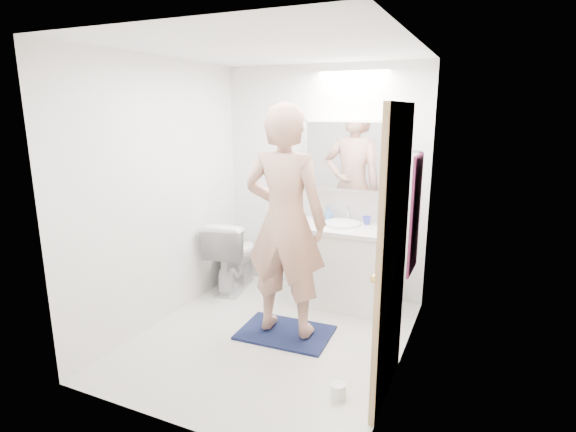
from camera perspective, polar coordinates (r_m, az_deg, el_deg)
The scene contains 23 objects.
floor at distance 4.10m, azimuth -2.16°, elevation -15.14°, with size 2.50×2.50×0.00m, color silver.
ceiling at distance 3.62m, azimuth -2.51°, elevation 20.43°, with size 2.50×2.50×0.00m, color white.
wall_back at distance 4.81m, azimuth 4.40°, elevation 4.33°, with size 2.50×2.50×0.00m, color white.
wall_front at distance 2.65m, azimuth -14.54°, elevation -3.62°, with size 2.50×2.50×0.00m, color white.
wall_left at distance 4.28m, azimuth -15.63°, elevation 2.73°, with size 2.50×2.50×0.00m, color white.
wall_right at distance 3.34m, azimuth 14.80°, elevation -0.14°, with size 2.50×2.50×0.00m, color white.
vanity_cabinet at distance 4.65m, azimuth 6.62°, elevation -6.36°, with size 0.90×0.55×0.78m, color white.
countertop at distance 4.53m, azimuth 6.76°, elevation -1.48°, with size 0.95×0.58×0.04m, color silver.
sink_basin at distance 4.55m, azimuth 6.89°, elevation -0.96°, with size 0.36×0.36×0.03m, color white.
faucet at distance 4.71m, azimuth 7.61°, elevation 0.33°, with size 0.02×0.02×0.16m, color #B4B5B8.
medicine_cabinet at distance 4.60m, azimuth 7.68°, elevation 7.61°, with size 0.88×0.14×0.70m, color white.
mirror_panel at distance 4.53m, azimuth 7.40°, elevation 7.53°, with size 0.84×0.01×0.66m, color silver.
toilet at distance 5.02m, azimuth -6.93°, elevation -4.81°, with size 0.44×0.77×0.79m, color silver.
bath_rug at distance 4.15m, azimuth -0.34°, elevation -14.55°, with size 0.80×0.55×0.02m, color #131B3C.
person at distance 3.78m, azimuth -0.36°, elevation -0.78°, with size 0.72×0.47×1.96m, color tan.
door at distance 3.07m, azimuth 13.07°, elevation -5.15°, with size 0.04×0.80×2.00m, color tan.
door_knob at distance 2.81m, azimuth 10.96°, elevation -7.83°, with size 0.06×0.06×0.06m, color gold.
towel at distance 3.90m, azimuth 15.79°, elevation 0.20°, with size 0.02×0.42×1.00m, color black.
towel_hook at distance 3.82m, azimuth 16.10°, elevation 7.84°, with size 0.02×0.02×0.07m, color silver.
soap_bottle_a at distance 4.73m, azimuth 4.01°, elevation 0.78°, with size 0.08×0.08×0.21m, color #D0C186.
soap_bottle_b at distance 4.73m, azimuth 5.21°, elevation 0.43°, with size 0.07×0.07×0.16m, color #5E8FCA.
toothbrush_cup at distance 4.60m, azimuth 9.94°, elevation -0.55°, with size 0.09×0.09×0.08m, color #4449CC.
toilet_paper_roll at distance 3.38m, azimuth 6.35°, elevation -21.08°, with size 0.11×0.11×0.10m, color white.
Camera 1 is at (1.62, -3.21, 1.96)m, focal length 28.09 mm.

